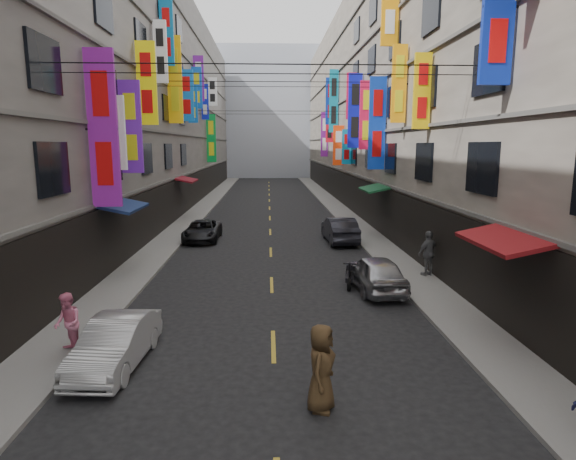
{
  "coord_description": "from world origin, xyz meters",
  "views": [
    {
      "loc": [
        -0.12,
        5.31,
        5.54
      ],
      "look_at": [
        0.26,
        14.26,
        3.96
      ],
      "focal_mm": 30.0,
      "sensor_mm": 36.0,
      "label": 1
    }
  ],
  "objects": [
    {
      "name": "shop_signage",
      "position": [
        -0.08,
        34.94,
        9.09
      ],
      "size": [
        14.0,
        55.0,
        11.95
      ],
      "color": "#0F15B5",
      "rests_on": "ground"
    },
    {
      "name": "pedestrian_lfar",
      "position": [
        -5.4,
        17.52,
        0.93
      ],
      "size": [
        0.91,
        0.96,
        1.63
      ],
      "primitive_type": "imported",
      "rotation": [
        0.0,
        0.0,
        -0.93
      ],
      "color": "pink",
      "rests_on": "sidewalk_left"
    },
    {
      "name": "sidewalk_right",
      "position": [
        6.0,
        42.0,
        0.06
      ],
      "size": [
        2.0,
        90.0,
        0.12
      ],
      "primitive_type": "cube",
      "color": "slate",
      "rests_on": "ground"
    },
    {
      "name": "car_left_mid",
      "position": [
        -4.0,
        16.92,
        0.61
      ],
      "size": [
        1.57,
        3.81,
        1.23
      ],
      "primitive_type": "imported",
      "rotation": [
        0.0,
        0.0,
        -0.07
      ],
      "color": "silver",
      "rests_on": "ground"
    },
    {
      "name": "scooter_far_right",
      "position": [
        3.13,
        23.72,
        0.44
      ],
      "size": [
        0.67,
        1.78,
        1.14
      ],
      "rotation": [
        0.0,
        0.0,
        2.91
      ],
      "color": "black",
      "rests_on": "ground"
    },
    {
      "name": "building_row_left",
      "position": [
        -11.99,
        42.0,
        9.49
      ],
      "size": [
        10.14,
        90.0,
        19.0
      ],
      "color": "gray",
      "rests_on": "ground"
    },
    {
      "name": "pedestrian_rfar",
      "position": [
        6.6,
        24.74,
        1.07
      ],
      "size": [
        1.28,
        1.06,
        1.91
      ],
      "primitive_type": "imported",
      "rotation": [
        0.0,
        0.0,
        3.59
      ],
      "color": "#5F5F61",
      "rests_on": "sidewalk_right"
    },
    {
      "name": "car_right_mid",
      "position": [
        4.0,
        23.09,
        0.69
      ],
      "size": [
        1.9,
        4.18,
        1.39
      ],
      "primitive_type": "imported",
      "rotation": [
        0.0,
        0.0,
        3.21
      ],
      "color": "#A9A9AE",
      "rests_on": "ground"
    },
    {
      "name": "car_right_far",
      "position": [
        4.0,
        32.51,
        0.73
      ],
      "size": [
        1.72,
        4.48,
        1.46
      ],
      "primitive_type": "imported",
      "rotation": [
        0.0,
        0.0,
        3.18
      ],
      "color": "#25252C",
      "rests_on": "ground"
    },
    {
      "name": "overhead_cables",
      "position": [
        0.0,
        30.0,
        8.8
      ],
      "size": [
        14.0,
        38.04,
        1.24
      ],
      "color": "black",
      "rests_on": "ground"
    },
    {
      "name": "haze_block",
      "position": [
        0.0,
        92.0,
        11.0
      ],
      "size": [
        18.0,
        8.0,
        22.0
      ],
      "primitive_type": "cube",
      "color": "#A7ADBA",
      "rests_on": "ground"
    },
    {
      "name": "sidewalk_left",
      "position": [
        -6.0,
        42.0,
        0.06
      ],
      "size": [
        2.0,
        90.0,
        0.12
      ],
      "primitive_type": "cube",
      "color": "slate",
      "rests_on": "ground"
    },
    {
      "name": "lane_markings",
      "position": [
        0.0,
        39.0,
        0.0
      ],
      "size": [
        0.12,
        80.2,
        0.01
      ],
      "color": "gold",
      "rests_on": "ground"
    },
    {
      "name": "car_left_far",
      "position": [
        -4.0,
        33.34,
        0.59
      ],
      "size": [
        2.02,
        4.27,
        1.18
      ],
      "primitive_type": "imported",
      "rotation": [
        0.0,
        0.0,
        -0.02
      ],
      "color": "black",
      "rests_on": "ground"
    },
    {
      "name": "street_awnings",
      "position": [
        -1.26,
        26.0,
        3.0
      ],
      "size": [
        13.99,
        35.2,
        0.41
      ],
      "color": "#154F1B",
      "rests_on": "ground"
    },
    {
      "name": "building_row_right",
      "position": [
        11.99,
        42.0,
        9.49
      ],
      "size": [
        10.14,
        90.0,
        19.0
      ],
      "color": "#AB9F8F",
      "rests_on": "ground"
    },
    {
      "name": "pedestrian_crossing",
      "position": [
        0.97,
        14.68,
        0.94
      ],
      "size": [
        0.91,
        1.08,
        1.89
      ],
      "primitive_type": "imported",
      "rotation": [
        0.0,
        0.0,
        1.21
      ],
      "color": "#49341D",
      "rests_on": "ground"
    }
  ]
}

